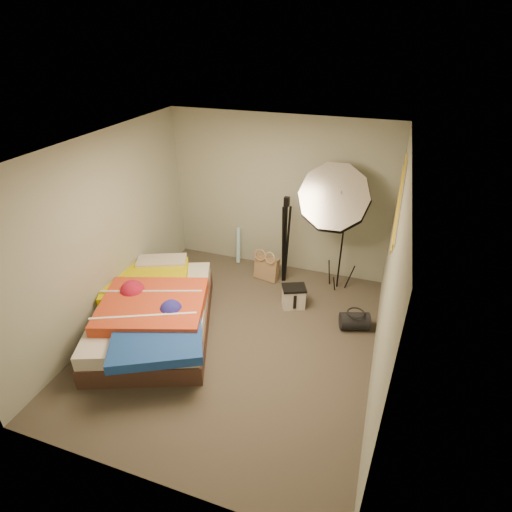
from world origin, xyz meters
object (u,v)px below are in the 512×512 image
at_px(tote_bag, 267,268).
at_px(wrapping_roll, 238,245).
at_px(camera_case, 294,297).
at_px(bed, 154,312).
at_px(duffel_bag, 355,321).
at_px(photo_umbrella, 334,199).
at_px(camera_tripod, 285,235).

xyz_separation_m(tote_bag, wrapping_roll, (-0.62, 0.37, 0.11)).
xyz_separation_m(camera_case, bed, (-1.63, -1.10, 0.14)).
bearing_deg(tote_bag, duffel_bag, -16.06).
relative_size(wrapping_roll, duffel_bag, 1.59).
height_order(tote_bag, wrapping_roll, wrapping_roll).
height_order(bed, photo_umbrella, photo_umbrella).
distance_m(tote_bag, duffel_bag, 1.69).
bearing_deg(camera_case, camera_tripod, 93.68).
bearing_deg(bed, camera_tripod, 52.66).
distance_m(tote_bag, bed, 1.98).
relative_size(tote_bag, photo_umbrella, 0.19).
xyz_separation_m(duffel_bag, bed, (-2.53, -0.89, 0.18)).
relative_size(duffel_bag, bed, 0.16).
bearing_deg(wrapping_roll, duffel_bag, -28.94).
bearing_deg(camera_tripod, bed, -127.34).
xyz_separation_m(tote_bag, camera_case, (0.59, -0.59, -0.04)).
xyz_separation_m(wrapping_roll, duffel_bag, (2.12, -1.17, -0.19)).
bearing_deg(camera_tripod, tote_bag, -173.15).
xyz_separation_m(camera_case, duffel_bag, (0.90, -0.21, -0.04)).
distance_m(tote_bag, camera_case, 0.84).
distance_m(camera_case, photo_umbrella, 1.52).
distance_m(tote_bag, photo_umbrella, 1.62).
bearing_deg(photo_umbrella, camera_case, -121.62).
bearing_deg(bed, duffel_bag, 19.40).
xyz_separation_m(bed, camera_tripod, (1.31, 1.72, 0.52)).
xyz_separation_m(tote_bag, photo_umbrella, (0.96, -0.00, 1.31)).
bearing_deg(duffel_bag, camera_case, 148.87).
height_order(tote_bag, photo_umbrella, photo_umbrella).
relative_size(wrapping_roll, bed, 0.25).
distance_m(duffel_bag, photo_umbrella, 1.69).
relative_size(tote_bag, bed, 0.16).
bearing_deg(tote_bag, wrapping_roll, 161.18).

